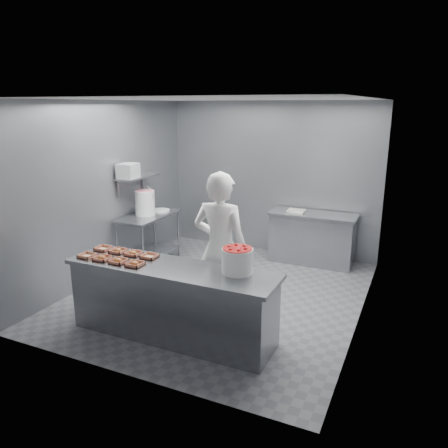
{
  "coord_description": "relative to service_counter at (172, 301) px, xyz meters",
  "views": [
    {
      "loc": [
        2.57,
        -5.44,
        2.73
      ],
      "look_at": [
        0.16,
        -0.2,
        1.15
      ],
      "focal_mm": 35.0,
      "sensor_mm": 36.0,
      "label": 1
    }
  ],
  "objects": [
    {
      "name": "tray_5",
      "position": [
        -0.88,
        0.15,
        0.47
      ],
      "size": [
        0.19,
        0.18,
        0.06
      ],
      "color": "#CDB77D",
      "rests_on": "service_counter"
    },
    {
      "name": "wall_left",
      "position": [
        -2.0,
        1.35,
        0.95
      ],
      "size": [
        0.04,
        4.5,
        2.8
      ],
      "primitive_type": "cube",
      "color": "slate",
      "rests_on": "ground"
    },
    {
      "name": "glaze_bucket",
      "position": [
        -1.7,
        1.95,
        0.67
      ],
      "size": [
        0.35,
        0.33,
        0.51
      ],
      "color": "silver",
      "rests_on": "prep_table"
    },
    {
      "name": "tray_4",
      "position": [
        -1.12,
        0.15,
        0.47
      ],
      "size": [
        0.19,
        0.18,
        0.04
      ],
      "color": "#CDB77D",
      "rests_on": "service_counter"
    },
    {
      "name": "back_counter",
      "position": [
        0.9,
        3.25,
        -0.0
      ],
      "size": [
        1.5,
        0.6,
        0.9
      ],
      "color": "slate",
      "rests_on": "ground"
    },
    {
      "name": "paper_stack",
      "position": [
        0.6,
        3.25,
        0.46
      ],
      "size": [
        0.31,
        0.23,
        0.04
      ],
      "primitive_type": "cube",
      "rotation": [
        0.0,
        0.0,
        -0.05
      ],
      "color": "silver",
      "rests_on": "back_counter"
    },
    {
      "name": "wall_back",
      "position": [
        0.0,
        3.6,
        0.95
      ],
      "size": [
        4.0,
        0.04,
        2.8
      ],
      "primitive_type": "cube",
      "color": "slate",
      "rests_on": "ground"
    },
    {
      "name": "tray_2",
      "position": [
        -0.64,
        -0.15,
        0.47
      ],
      "size": [
        0.19,
        0.18,
        0.06
      ],
      "color": "#CDB77D",
      "rests_on": "service_counter"
    },
    {
      "name": "strawberry_tub",
      "position": [
        0.78,
        0.15,
        0.6
      ],
      "size": [
        0.35,
        0.35,
        0.29
      ],
      "color": "silver",
      "rests_on": "service_counter"
    },
    {
      "name": "rag",
      "position": [
        -1.67,
        2.36,
        0.46
      ],
      "size": [
        0.16,
        0.15,
        0.02
      ],
      "primitive_type": "cube",
      "rotation": [
        0.0,
        0.0,
        0.21
      ],
      "color": "#CCB28C",
      "rests_on": "prep_table"
    },
    {
      "name": "service_counter",
      "position": [
        0.0,
        0.0,
        0.0
      ],
      "size": [
        2.6,
        0.7,
        0.9
      ],
      "color": "slate",
      "rests_on": "ground"
    },
    {
      "name": "wall_shelf",
      "position": [
        -1.82,
        1.95,
        1.1
      ],
      "size": [
        0.35,
        0.9,
        0.03
      ],
      "primitive_type": "cube",
      "color": "slate",
      "rests_on": "wall_left"
    },
    {
      "name": "worker",
      "position": [
        0.36,
        0.6,
        0.53
      ],
      "size": [
        0.72,
        0.48,
        1.96
      ],
      "primitive_type": "imported",
      "rotation": [
        0.0,
        0.0,
        3.16
      ],
      "color": "white",
      "rests_on": "ground"
    },
    {
      "name": "tray_0",
      "position": [
        -1.12,
        -0.15,
        0.47
      ],
      "size": [
        0.19,
        0.18,
        0.04
      ],
      "color": "#CDB77D",
      "rests_on": "service_counter"
    },
    {
      "name": "tray_3",
      "position": [
        -0.4,
        -0.15,
        0.47
      ],
      "size": [
        0.19,
        0.18,
        0.06
      ],
      "color": "#CDB77D",
      "rests_on": "service_counter"
    },
    {
      "name": "floor",
      "position": [
        0.0,
        1.35,
        -0.45
      ],
      "size": [
        4.5,
        4.5,
        0.0
      ],
      "primitive_type": "plane",
      "color": "#4C4C51",
      "rests_on": "ground"
    },
    {
      "name": "appliance",
      "position": [
        -1.82,
        1.7,
        1.23
      ],
      "size": [
        0.31,
        0.35,
        0.24
      ],
      "primitive_type": "cube",
      "rotation": [
        0.0,
        0.0,
        0.11
      ],
      "color": "gray",
      "rests_on": "wall_shelf"
    },
    {
      "name": "ceiling",
      "position": [
        0.0,
        1.35,
        2.35
      ],
      "size": [
        4.5,
        4.5,
        0.0
      ],
      "primitive_type": "plane",
      "rotation": [
        3.14,
        0.0,
        0.0
      ],
      "color": "white",
      "rests_on": "wall_back"
    },
    {
      "name": "tray_6",
      "position": [
        -0.64,
        0.15,
        0.47
      ],
      "size": [
        0.19,
        0.18,
        0.06
      ],
      "color": "#CDB77D",
      "rests_on": "service_counter"
    },
    {
      "name": "prep_table",
      "position": [
        -1.65,
        1.95,
        0.14
      ],
      "size": [
        0.6,
        1.2,
        0.9
      ],
      "color": "slate",
      "rests_on": "ground"
    },
    {
      "name": "bucket_lid",
      "position": [
        -1.61,
        2.29,
        0.46
      ],
      "size": [
        0.34,
        0.34,
        0.02
      ],
      "primitive_type": "cylinder",
      "rotation": [
        0.0,
        0.0,
        0.08
      ],
      "color": "silver",
      "rests_on": "prep_table"
    },
    {
      "name": "tray_1",
      "position": [
        -0.88,
        -0.15,
        0.47
      ],
      "size": [
        0.19,
        0.18,
        0.06
      ],
      "color": "#CDB77D",
      "rests_on": "service_counter"
    },
    {
      "name": "tray_7",
      "position": [
        -0.4,
        0.15,
        0.47
      ],
      "size": [
        0.19,
        0.18,
        0.04
      ],
      "color": "#CDB77D",
      "rests_on": "service_counter"
    },
    {
      "name": "wall_right",
      "position": [
        2.0,
        1.35,
        0.95
      ],
      "size": [
        0.04,
        4.5,
        2.8
      ],
      "primitive_type": "cube",
      "color": "slate",
      "rests_on": "ground"
    }
  ]
}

